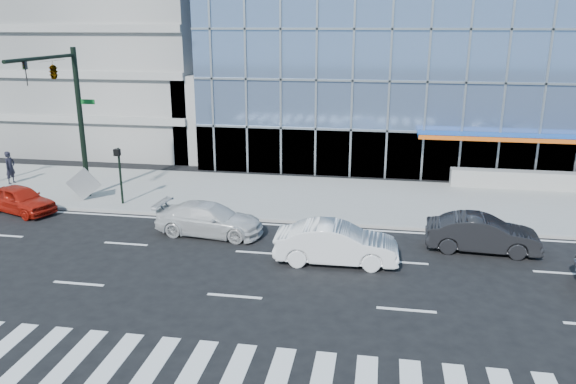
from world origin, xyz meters
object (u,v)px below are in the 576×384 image
Objects in this scene: white_sedan at (336,243)px; red_sedan at (20,199)px; traffic_signal at (62,89)px; dark_sedan at (482,234)px; ped_signal_post at (119,167)px; white_suv at (209,219)px; pedestrian at (10,167)px; tilted_panel at (84,184)px.

red_sedan is (-16.46, 3.57, -0.12)m from white_sedan.
traffic_signal reaches higher than dark_sedan.
traffic_signal is 2.67× the size of ped_signal_post.
white_suv is 1.22× the size of red_sedan.
dark_sedan is at bearing -85.09° from white_suv.
white_suv is at bearing -77.37° from red_sedan.
white_suv is 15.19m from pedestrian.
dark_sedan is (12.00, 0.02, 0.05)m from white_suv.
traffic_signal is 16.05m from white_sedan.
dark_sedan is at bearing -71.09° from white_sedan.
ped_signal_post is 8.72m from pedestrian.
ped_signal_post reaches higher than dark_sedan.
white_sedan is 6.40m from dark_sedan.
white_suv is at bearing -18.47° from traffic_signal.
ped_signal_post is 6.74m from white_suv.
traffic_signal is at bearing 85.11° from dark_sedan.
red_sedan is (-4.67, -1.78, -1.44)m from ped_signal_post.
pedestrian is (-20.05, 7.97, 0.31)m from white_sedan.
white_sedan is 1.06× the size of dark_sedan.
pedestrian is 6.46m from tilted_panel.
ped_signal_post is 0.64× the size of dark_sedan.
traffic_signal reaches higher than red_sedan.
white_suv is (5.80, -3.14, -1.42)m from ped_signal_post.
tilted_panel reaches higher than white_suv.
ped_signal_post is 1.54× the size of pedestrian.
dark_sedan reaches higher than red_sedan.
pedestrian reaches higher than white_sedan.
white_suv is at bearing -44.98° from tilted_panel.
pedestrian is at bearing 59.24° from red_sedan.
ped_signal_post is 0.61× the size of white_sedan.
ped_signal_post is 2.31× the size of tilted_panel.
red_sedan is 2.10× the size of pedestrian.
tilted_panel is (6.01, -2.38, -0.06)m from pedestrian.
white_suv is 12.00m from dark_sedan.
white_suv is at bearing 92.93° from dark_sedan.
white_suv is at bearing 68.24° from white_sedan.
white_sedan reaches higher than dark_sedan.
white_sedan is (11.80, -5.36, -1.33)m from ped_signal_post.
tilted_panel reaches higher than red_sedan.
white_sedan is at bearing -105.44° from white_suv.
white_sedan is 2.55× the size of pedestrian.
white_sedan is (14.29, -4.98, -5.35)m from traffic_signal.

